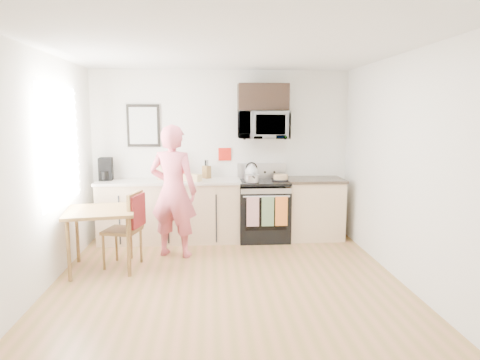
{
  "coord_description": "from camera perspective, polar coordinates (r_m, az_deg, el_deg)",
  "views": [
    {
      "loc": [
        -0.19,
        -4.43,
        1.9
      ],
      "look_at": [
        0.2,
        1.0,
        1.08
      ],
      "focal_mm": 32.0,
      "sensor_mm": 36.0,
      "label": 1
    }
  ],
  "objects": [
    {
      "name": "floor",
      "position": [
        4.83,
        -1.55,
        -14.62
      ],
      "size": [
        4.6,
        4.6,
        0.0
      ],
      "primitive_type": "plane",
      "color": "olive",
      "rests_on": "ground"
    },
    {
      "name": "back_wall",
      "position": [
        6.76,
        -2.48,
        3.46
      ],
      "size": [
        4.0,
        0.04,
        2.6
      ],
      "primitive_type": "cube",
      "color": "silver",
      "rests_on": "floor"
    },
    {
      "name": "front_wall",
      "position": [
        2.22,
        1.03,
        -7.03
      ],
      "size": [
        4.0,
        0.04,
        2.6
      ],
      "primitive_type": "cube",
      "color": "silver",
      "rests_on": "floor"
    },
    {
      "name": "left_wall",
      "position": [
        4.82,
        -26.08,
        0.55
      ],
      "size": [
        0.04,
        4.6,
        2.6
      ],
      "primitive_type": "cube",
      "color": "silver",
      "rests_on": "floor"
    },
    {
      "name": "right_wall",
      "position": [
        4.98,
        22.03,
        1.03
      ],
      "size": [
        0.04,
        4.6,
        2.6
      ],
      "primitive_type": "cube",
      "color": "silver",
      "rests_on": "floor"
    },
    {
      "name": "ceiling",
      "position": [
        4.49,
        -1.69,
        17.54
      ],
      "size": [
        4.0,
        4.6,
        0.04
      ],
      "primitive_type": "cube",
      "color": "silver",
      "rests_on": "back_wall"
    },
    {
      "name": "window",
      "position": [
        5.54,
        -22.83,
        4.27
      ],
      "size": [
        0.06,
        1.4,
        1.5
      ],
      "color": "silver",
      "rests_on": "left_wall"
    },
    {
      "name": "cabinet_left",
      "position": [
        6.62,
        -9.31,
        -4.2
      ],
      "size": [
        2.1,
        0.6,
        0.9
      ],
      "primitive_type": "cube",
      "color": "tan",
      "rests_on": "floor"
    },
    {
      "name": "countertop_left",
      "position": [
        6.53,
        -9.41,
        -0.18
      ],
      "size": [
        2.14,
        0.64,
        0.04
      ],
      "primitive_type": "cube",
      "color": "beige",
      "rests_on": "cabinet_left"
    },
    {
      "name": "cabinet_right",
      "position": [
        6.79,
        9.83,
        -3.9
      ],
      "size": [
        0.84,
        0.6,
        0.9
      ],
      "primitive_type": "cube",
      "color": "tan",
      "rests_on": "floor"
    },
    {
      "name": "countertop_right",
      "position": [
        6.71,
        9.93,
        0.03
      ],
      "size": [
        0.88,
        0.64,
        0.04
      ],
      "primitive_type": "cube",
      "color": "black",
      "rests_on": "cabinet_right"
    },
    {
      "name": "range",
      "position": [
        6.62,
        3.12,
        -4.22
      ],
      "size": [
        0.76,
        0.7,
        1.16
      ],
      "color": "black",
      "rests_on": "floor"
    },
    {
      "name": "microwave",
      "position": [
        6.57,
        3.1,
        7.33
      ],
      "size": [
        0.76,
        0.51,
        0.42
      ],
      "primitive_type": "imported",
      "color": "#A8A8AD",
      "rests_on": "back_wall"
    },
    {
      "name": "upper_cabinet",
      "position": [
        6.62,
        3.08,
        10.97
      ],
      "size": [
        0.76,
        0.35,
        0.4
      ],
      "primitive_type": "cube",
      "color": "black",
      "rests_on": "back_wall"
    },
    {
      "name": "wall_art",
      "position": [
        6.79,
        -12.76,
        7.08
      ],
      "size": [
        0.5,
        0.04,
        0.65
      ],
      "color": "black",
      "rests_on": "back_wall"
    },
    {
      "name": "wall_trivet",
      "position": [
        6.75,
        -2.05,
        3.45
      ],
      "size": [
        0.2,
        0.02,
        0.2
      ],
      "primitive_type": "cube",
      "color": "red",
      "rests_on": "back_wall"
    },
    {
      "name": "person",
      "position": [
        5.82,
        -8.89,
        -1.49
      ],
      "size": [
        0.75,
        0.59,
        1.79
      ],
      "primitive_type": "imported",
      "rotation": [
        0.0,
        0.0,
        2.86
      ],
      "color": "#C83746",
      "rests_on": "floor"
    },
    {
      "name": "dining_table",
      "position": [
        5.55,
        -18.11,
        -4.65
      ],
      "size": [
        0.81,
        0.81,
        0.76
      ],
      "rotation": [
        0.0,
        0.0,
        0.15
      ],
      "color": "brown",
      "rests_on": "floor"
    },
    {
      "name": "chair",
      "position": [
        5.54,
        -14.25,
        -5.07
      ],
      "size": [
        0.53,
        0.5,
        0.96
      ],
      "rotation": [
        0.0,
        0.0,
        -0.26
      ],
      "color": "brown",
      "rests_on": "floor"
    },
    {
      "name": "knife_block",
      "position": [
        6.65,
        -4.47,
        1.07
      ],
      "size": [
        0.14,
        0.15,
        0.19
      ],
      "primitive_type": "cube",
      "rotation": [
        0.0,
        0.0,
        0.63
      ],
      "color": "brown",
      "rests_on": "countertop_left"
    },
    {
      "name": "utensil_crock",
      "position": [
        6.67,
        -7.7,
        1.59
      ],
      "size": [
        0.13,
        0.13,
        0.4
      ],
      "color": "red",
      "rests_on": "countertop_left"
    },
    {
      "name": "fruit_bowl",
      "position": [
        6.6,
        -8.21,
        0.42
      ],
      "size": [
        0.2,
        0.2,
        0.09
      ],
      "color": "white",
      "rests_on": "countertop_left"
    },
    {
      "name": "milk_carton",
      "position": [
        6.59,
        -10.42,
        1.27
      ],
      "size": [
        0.13,
        0.13,
        0.28
      ],
      "primitive_type": "cube",
      "rotation": [
        0.0,
        0.0,
        -0.22
      ],
      "color": "tan",
      "rests_on": "countertop_left"
    },
    {
      "name": "coffee_maker",
      "position": [
        6.73,
        -17.48,
        1.32
      ],
      "size": [
        0.21,
        0.29,
        0.34
      ],
      "rotation": [
        0.0,
        0.0,
        0.08
      ],
      "color": "black",
      "rests_on": "countertop_left"
    },
    {
      "name": "bread_bag",
      "position": [
        6.39,
        -6.44,
        0.33
      ],
      "size": [
        0.31,
        0.26,
        0.1
      ],
      "primitive_type": "cube",
      "rotation": [
        0.0,
        0.0,
        -0.58
      ],
      "color": "tan",
      "rests_on": "countertop_left"
    },
    {
      "name": "cake",
      "position": [
        6.55,
        5.46,
        0.34
      ],
      "size": [
        0.27,
        0.27,
        0.09
      ],
      "color": "black",
      "rests_on": "range"
    },
    {
      "name": "kettle",
      "position": [
        6.72,
        1.55,
        1.16
      ],
      "size": [
        0.2,
        0.2,
        0.26
      ],
      "color": "white",
      "rests_on": "range"
    },
    {
      "name": "pot",
      "position": [
        6.34,
        1.61,
        0.23
      ],
      "size": [
        0.22,
        0.38,
        0.11
      ],
      "rotation": [
        0.0,
        0.0,
        0.03
      ],
      "color": "#A8A8AD",
      "rests_on": "range"
    }
  ]
}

